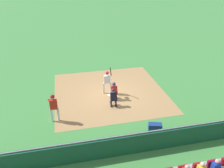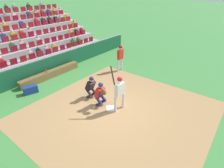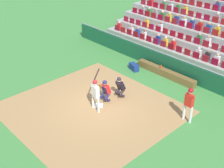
# 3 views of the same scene
# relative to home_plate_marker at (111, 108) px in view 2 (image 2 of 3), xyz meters

# --- Properties ---
(ground_plane) EXTENTS (160.00, 160.00, 0.00)m
(ground_plane) POSITION_rel_home_plate_marker_xyz_m (0.00, 0.00, -0.02)
(ground_plane) COLOR #3F823C
(infield_dirt_patch) EXTENTS (8.07, 7.89, 0.01)m
(infield_dirt_patch) POSITION_rel_home_plate_marker_xyz_m (0.00, 0.50, -0.01)
(infield_dirt_patch) COLOR #A57B4C
(infield_dirt_patch) RESTS_ON ground_plane
(home_plate_marker) EXTENTS (0.62, 0.62, 0.02)m
(home_plate_marker) POSITION_rel_home_plate_marker_xyz_m (0.00, 0.00, 0.00)
(home_plate_marker) COLOR white
(home_plate_marker) RESTS_ON infield_dirt_patch
(batter_at_plate) EXTENTS (0.67, 0.59, 2.23)m
(batter_at_plate) POSITION_rel_home_plate_marker_xyz_m (-0.18, 0.36, 1.08)
(batter_at_plate) COLOR silver
(batter_at_plate) RESTS_ON ground_plane
(catcher_crouching) EXTENTS (0.47, 0.72, 1.31)m
(catcher_crouching) POSITION_rel_home_plate_marker_xyz_m (0.11, -0.55, 0.71)
(catcher_crouching) COLOR #222251
(catcher_crouching) RESTS_ON ground_plane
(home_plate_umpire) EXTENTS (0.48, 0.48, 1.28)m
(home_plate_umpire) POSITION_rel_home_plate_marker_xyz_m (-0.13, -1.42, 0.68)
(home_plate_umpire) COLOR #281F2A
(home_plate_umpire) RESTS_ON ground_plane
(dugout_wall) EXTENTS (17.44, 0.24, 1.19)m
(dugout_wall) POSITION_rel_home_plate_marker_xyz_m (0.00, -5.80, 0.55)
(dugout_wall) COLOR #154E31
(dugout_wall) RESTS_ON ground_plane
(dugout_bench) EXTENTS (4.28, 0.40, 0.44)m
(dugout_bench) POSITION_rel_home_plate_marker_xyz_m (-0.31, -5.25, 0.20)
(dugout_bench) COLOR brown
(dugout_bench) RESTS_ON ground_plane
(water_bottle_on_bench) EXTENTS (0.07, 0.07, 0.24)m
(water_bottle_on_bench) POSITION_rel_home_plate_marker_xyz_m (0.02, -5.18, 0.54)
(water_bottle_on_bench) COLOR #E0461A
(water_bottle_on_bench) RESTS_ON dugout_bench
(equipment_duffel_bag) EXTENTS (0.83, 0.56, 0.42)m
(equipment_duffel_bag) POSITION_rel_home_plate_marker_xyz_m (1.62, -4.41, 0.20)
(equipment_duffel_bag) COLOR navy
(equipment_duffel_bag) RESTS_ON ground_plane
(on_deck_batter) EXTENTS (0.57, 0.25, 1.83)m
(on_deck_batter) POSITION_rel_home_plate_marker_xyz_m (-3.93, -2.30, 1.11)
(on_deck_batter) COLOR silver
(on_deck_batter) RESTS_ON ground_plane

